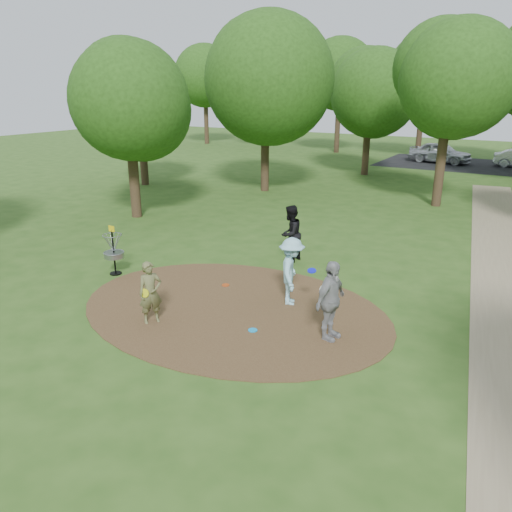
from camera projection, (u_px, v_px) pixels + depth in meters
The scene contains 12 objects.
ground at pixel (233, 309), 12.97m from camera, with size 100.00×100.00×0.00m, color #2D5119.
dirt_clearing at pixel (233, 308), 12.97m from camera, with size 8.40×8.40×0.02m, color #47301C.
parking_lot at pixel (480, 166), 36.46m from camera, with size 14.00×8.00×0.01m, color black.
player_observer_with_disc at pixel (150, 293), 11.98m from camera, with size 0.63×0.68×1.56m.
player_throwing_with_disc at pixel (291, 271), 13.02m from camera, with size 1.28×1.34×1.81m.
player_walking_with_disc at pixel (290, 234), 16.21m from camera, with size 0.77×0.96×1.89m.
player_waiting_with_disc at pixel (330, 301), 11.14m from camera, with size 0.61×1.15×1.87m.
disc_ground_blue at pixel (253, 330), 11.77m from camera, with size 0.22×0.22×0.02m, color #0D99E5.
disc_ground_red at pixel (226, 285), 14.45m from camera, with size 0.22×0.22×0.02m, color #B43D12.
car_left at pixel (440, 153), 37.60m from camera, with size 1.82×4.51×1.54m, color #B5B8BD.
disc_golf_basket at pixel (113, 247), 15.11m from camera, with size 0.63×0.63×1.54m.
tree_ring at pixel (427, 92), 18.40m from camera, with size 37.31×46.07×9.63m.
Camera 1 is at (6.55, -9.88, 5.48)m, focal length 35.00 mm.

